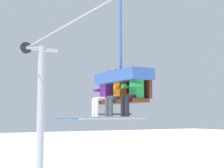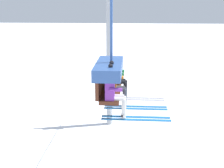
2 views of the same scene
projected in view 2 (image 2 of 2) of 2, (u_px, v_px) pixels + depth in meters
lift_tower_far at (110, 57)px, 17.02m from camera, size 0.36×1.88×8.47m
chairlift_chair at (109, 72)px, 7.40m from camera, size 1.90×0.74×3.32m
skier_purple at (115, 92)px, 6.76m from camera, size 0.48×1.70×1.34m
skier_orange at (117, 83)px, 7.46m from camera, size 0.48×1.70×1.34m
skier_green at (118, 77)px, 8.18m from camera, size 0.46×1.70×1.23m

